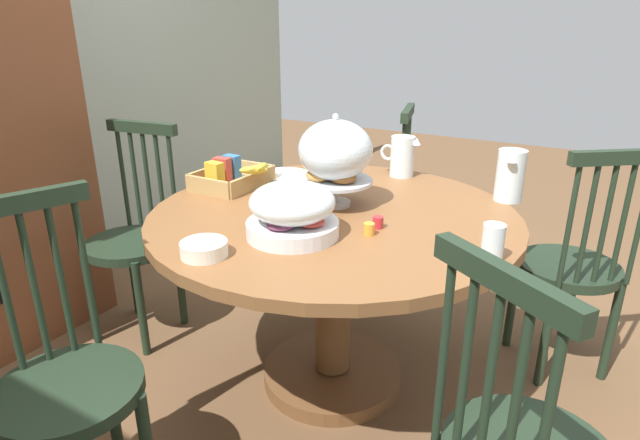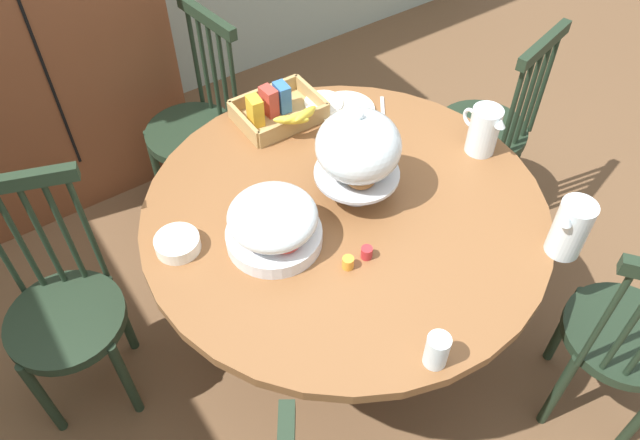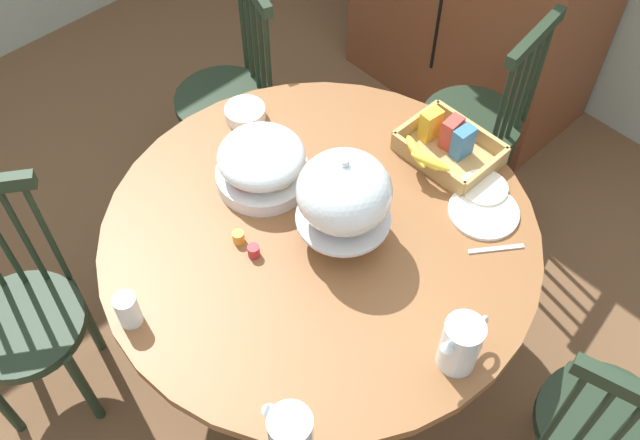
% 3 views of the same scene
% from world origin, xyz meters
% --- Properties ---
extents(ground_plane, '(10.00, 10.00, 0.00)m').
position_xyz_m(ground_plane, '(0.00, 0.00, 0.00)').
color(ground_plane, brown).
extents(dining_table, '(1.34, 1.34, 0.74)m').
position_xyz_m(dining_table, '(0.01, -0.04, 0.55)').
color(dining_table, brown).
rests_on(dining_table, ground_plane).
extents(windsor_chair_by_cabinet, '(0.47, 0.47, 0.97)m').
position_xyz_m(windsor_chair_by_cabinet, '(0.58, -0.82, 0.45)').
color(windsor_chair_by_cabinet, '#1E2D1E').
rests_on(windsor_chair_by_cabinet, ground_plane).
extents(windsor_chair_facing_door, '(0.42, 0.42, 0.97)m').
position_xyz_m(windsor_chair_facing_door, '(0.95, 0.19, 0.45)').
color(windsor_chair_facing_door, '#1E2D1E').
rests_on(windsor_chair_facing_door, ground_plane).
extents(windsor_chair_far_side, '(0.40, 0.40, 0.97)m').
position_xyz_m(windsor_chair_far_side, '(-0.10, 0.92, 0.45)').
color(windsor_chair_far_side, '#1E2D1E').
rests_on(windsor_chair_far_side, ground_plane).
extents(windsor_chair_host_seat, '(0.43, 0.43, 0.97)m').
position_xyz_m(windsor_chair_host_seat, '(-0.90, 0.30, 0.45)').
color(windsor_chair_host_seat, '#1E2D1E').
rests_on(windsor_chair_host_seat, ground_plane).
extents(pastry_stand_with_dome, '(0.28, 0.28, 0.34)m').
position_xyz_m(pastry_stand_with_dome, '(0.07, -0.01, 0.94)').
color(pastry_stand_with_dome, silver).
rests_on(pastry_stand_with_dome, dining_table).
extents(fruit_platter_covered, '(0.30, 0.30, 0.18)m').
position_xyz_m(fruit_platter_covered, '(-0.26, -0.04, 0.83)').
color(fruit_platter_covered, silver).
rests_on(fruit_platter_covered, dining_table).
extents(orange_juice_pitcher, '(0.19, 0.11, 0.20)m').
position_xyz_m(orange_juice_pitcher, '(0.46, -0.56, 0.83)').
color(orange_juice_pitcher, silver).
rests_on(orange_juice_pitcher, dining_table).
extents(milk_pitcher, '(0.11, 0.19, 0.18)m').
position_xyz_m(milk_pitcher, '(0.57, -0.08, 0.82)').
color(milk_pitcher, silver).
rests_on(milk_pitcher, dining_table).
extents(cereal_basket, '(0.32, 0.30, 0.12)m').
position_xyz_m(cereal_basket, '(0.07, 0.47, 0.78)').
color(cereal_basket, tan).
rests_on(cereal_basket, dining_table).
extents(china_plate_large, '(0.22, 0.22, 0.01)m').
position_xyz_m(china_plate_large, '(0.31, 0.37, 0.75)').
color(china_plate_large, white).
rests_on(china_plate_large, dining_table).
extents(china_plate_small, '(0.15, 0.15, 0.01)m').
position_xyz_m(china_plate_small, '(0.25, 0.44, 0.76)').
color(china_plate_small, white).
rests_on(china_plate_small, china_plate_large).
extents(cereal_bowl, '(0.14, 0.14, 0.04)m').
position_xyz_m(cereal_bowl, '(-0.52, 0.11, 0.76)').
color(cereal_bowl, white).
rests_on(cereal_bowl, dining_table).
extents(drinking_glass, '(0.06, 0.06, 0.11)m').
position_xyz_m(drinking_glass, '(-0.12, -0.64, 0.80)').
color(drinking_glass, silver).
rests_on(drinking_glass, dining_table).
extents(jam_jar_strawberry, '(0.04, 0.04, 0.04)m').
position_xyz_m(jam_jar_strawberry, '(-0.06, -0.25, 0.76)').
color(jam_jar_strawberry, '#B7282D').
rests_on(jam_jar_strawberry, dining_table).
extents(jam_jar_apricot, '(0.04, 0.04, 0.04)m').
position_xyz_m(jam_jar_apricot, '(-0.13, -0.25, 0.76)').
color(jam_jar_apricot, orange).
rests_on(jam_jar_apricot, dining_table).
extents(table_knife, '(0.11, 0.15, 0.01)m').
position_xyz_m(table_knife, '(0.20, 0.45, 0.74)').
color(table_knife, silver).
rests_on(table_knife, dining_table).
extents(dinner_fork, '(0.11, 0.15, 0.01)m').
position_xyz_m(dinner_fork, '(0.17, 0.47, 0.74)').
color(dinner_fork, silver).
rests_on(dinner_fork, dining_table).
extents(soup_spoon, '(0.11, 0.15, 0.01)m').
position_xyz_m(soup_spoon, '(0.42, 0.29, 0.74)').
color(soup_spoon, silver).
rests_on(soup_spoon, dining_table).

